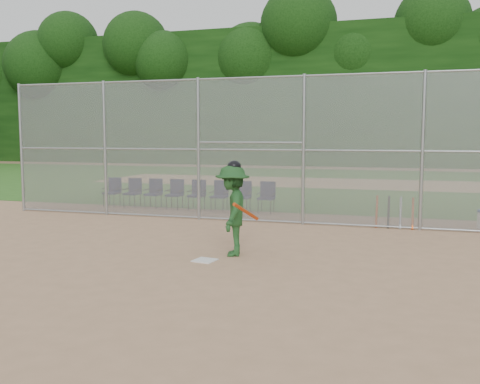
% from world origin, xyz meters
% --- Properties ---
extents(ground, '(100.00, 100.00, 0.00)m').
position_xyz_m(ground, '(0.00, 0.00, 0.00)').
color(ground, tan).
rests_on(ground, ground).
extents(grass_strip, '(100.00, 100.00, 0.00)m').
position_xyz_m(grass_strip, '(0.00, 18.00, 0.01)').
color(grass_strip, '#2C611D').
rests_on(grass_strip, ground).
extents(dirt_patch_far, '(24.00, 24.00, 0.00)m').
position_xyz_m(dirt_patch_far, '(0.00, 18.00, 0.01)').
color(dirt_patch_far, tan).
rests_on(dirt_patch_far, ground).
extents(backstop_fence, '(16.09, 0.09, 4.00)m').
position_xyz_m(backstop_fence, '(0.00, 5.00, 2.07)').
color(backstop_fence, gray).
rests_on(backstop_fence, ground).
extents(treeline, '(81.00, 60.00, 11.00)m').
position_xyz_m(treeline, '(0.00, 20.00, 5.50)').
color(treeline, black).
rests_on(treeline, ground).
extents(home_plate, '(0.46, 0.46, 0.02)m').
position_xyz_m(home_plate, '(-0.01, 0.27, 0.01)').
color(home_plate, white).
rests_on(home_plate, ground).
extents(batter_at_plate, '(1.02, 1.44, 1.90)m').
position_xyz_m(batter_at_plate, '(0.34, 0.89, 0.92)').
color(batter_at_plate, '#1D4A20').
rests_on(batter_at_plate, ground).
extents(spare_bats, '(0.96, 0.40, 0.83)m').
position_xyz_m(spare_bats, '(3.37, 5.15, 0.41)').
color(spare_bats, '#D84C14').
rests_on(spare_bats, ground).
extents(chair_0, '(0.54, 0.52, 0.96)m').
position_xyz_m(chair_0, '(-5.90, 6.82, 0.48)').
color(chair_0, '#10153D').
rests_on(chair_0, ground).
extents(chair_1, '(0.54, 0.52, 0.96)m').
position_xyz_m(chair_1, '(-5.13, 6.82, 0.48)').
color(chair_1, '#10153D').
rests_on(chair_1, ground).
extents(chair_2, '(0.54, 0.52, 0.96)m').
position_xyz_m(chair_2, '(-4.35, 6.82, 0.48)').
color(chair_2, '#10153D').
rests_on(chair_2, ground).
extents(chair_3, '(0.54, 0.52, 0.96)m').
position_xyz_m(chair_3, '(-3.58, 6.82, 0.48)').
color(chair_3, '#10153D').
rests_on(chair_3, ground).
extents(chair_4, '(0.54, 0.52, 0.96)m').
position_xyz_m(chair_4, '(-2.81, 6.82, 0.48)').
color(chair_4, '#10153D').
rests_on(chair_4, ground).
extents(chair_5, '(0.54, 0.52, 0.96)m').
position_xyz_m(chair_5, '(-2.03, 6.82, 0.48)').
color(chair_5, '#10153D').
rests_on(chair_5, ground).
extents(chair_6, '(0.54, 0.52, 0.96)m').
position_xyz_m(chair_6, '(-1.26, 6.82, 0.48)').
color(chair_6, '#10153D').
rests_on(chair_6, ground).
extents(chair_7, '(0.54, 0.52, 0.96)m').
position_xyz_m(chair_7, '(-0.49, 6.82, 0.48)').
color(chair_7, '#10153D').
rests_on(chair_7, ground).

